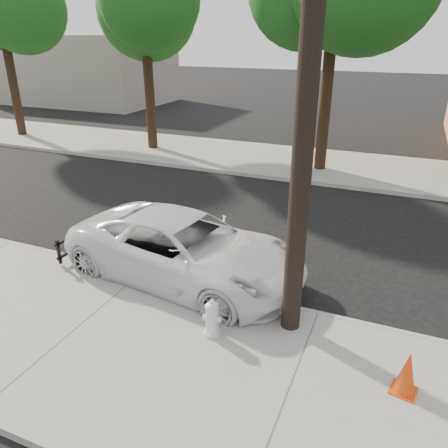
{
  "coord_description": "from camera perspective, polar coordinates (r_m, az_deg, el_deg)",
  "views": [
    {
      "loc": [
        5.06,
        -9.31,
        5.12
      ],
      "look_at": [
        1.4,
        -0.65,
        1.0
      ],
      "focal_mm": 35.0,
      "sensor_mm": 36.0,
      "label": 1
    }
  ],
  "objects": [
    {
      "name": "utility_pole",
      "position": [
        6.79,
        11.06,
        19.68
      ],
      "size": [
        1.4,
        0.34,
        9.0
      ],
      "color": "black",
      "rests_on": "near_sidewalk"
    },
    {
      "name": "traffic_cone",
      "position": [
        7.36,
        22.78,
        -17.51
      ],
      "size": [
        0.44,
        0.44,
        0.72
      ],
      "rotation": [
        0.0,
        0.0,
        -0.2
      ],
      "color": "#DC3E0B",
      "rests_on": "near_sidewalk"
    },
    {
      "name": "ground",
      "position": [
        11.78,
        -5.06,
        -2.21
      ],
      "size": [
        120.0,
        120.0,
        0.0
      ],
      "primitive_type": "plane",
      "color": "black",
      "rests_on": "ground"
    },
    {
      "name": "curb_near",
      "position": [
        10.16,
        -10.6,
        -6.57
      ],
      "size": [
        90.0,
        0.12,
        0.16
      ],
      "primitive_type": "cube",
      "color": "#9E9B93",
      "rests_on": "ground"
    },
    {
      "name": "tree_b",
      "position": [
        20.52,
        -10.18,
        26.22
      ],
      "size": [
        4.34,
        4.2,
        8.45
      ],
      "color": "black",
      "rests_on": "far_sidewalk"
    },
    {
      "name": "building_far",
      "position": [
        38.66,
        -18.58,
        18.65
      ],
      "size": [
        14.0,
        8.0,
        5.0
      ],
      "primitive_type": "cube",
      "color": "gray",
      "rests_on": "ground"
    },
    {
      "name": "near_sidewalk",
      "position": [
        8.73,
        -18.59,
        -13.08
      ],
      "size": [
        90.0,
        4.4,
        0.15
      ],
      "primitive_type": "cube",
      "color": "gray",
      "rests_on": "ground"
    },
    {
      "name": "fire_hydrant",
      "position": [
        7.93,
        -1.58,
        -12.3
      ],
      "size": [
        0.35,
        0.32,
        0.66
      ],
      "rotation": [
        0.0,
        0.0,
        0.16
      ],
      "color": "silver",
      "rests_on": "near_sidewalk"
    },
    {
      "name": "police_cruiser",
      "position": [
        9.68,
        -5.06,
        -3.25
      ],
      "size": [
        5.72,
        3.21,
        1.51
      ],
      "primitive_type": "imported",
      "rotation": [
        0.0,
        0.0,
        1.44
      ],
      "color": "white",
      "rests_on": "ground"
    },
    {
      "name": "far_sidewalk",
      "position": [
        19.2,
        6.87,
        8.26
      ],
      "size": [
        90.0,
        5.0,
        0.15
      ],
      "primitive_type": "cube",
      "color": "gray",
      "rests_on": "ground"
    }
  ]
}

